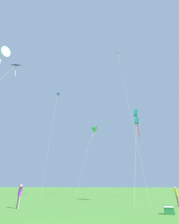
{
  "coord_description": "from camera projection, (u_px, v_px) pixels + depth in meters",
  "views": [
    {
      "loc": [
        2.65,
        -4.84,
        1.65
      ],
      "look_at": [
        -3.9,
        17.79,
        13.26
      ],
      "focal_mm": 24.08,
      "sensor_mm": 36.0,
      "label": 1
    }
  ],
  "objects": [
    {
      "name": "kite_black_large",
      "position": [
        13.0,
        69.0,
        23.54
      ],
      "size": [
        2.32,
        7.82,
        19.83
      ],
      "color": "black",
      "rests_on": "ground_plane"
    },
    {
      "name": "kite_white_distant",
      "position": [
        3.0,
        52.0,
        29.96
      ],
      "size": [
        2.16,
        11.17,
        26.79
      ],
      "color": "white",
      "rests_on": "ground_plane"
    },
    {
      "name": "kite_green_small",
      "position": [
        93.0,
        128.0,
        34.46
      ],
      "size": [
        2.15,
        7.59,
        14.46
      ],
      "color": "green",
      "rests_on": "ground_plane"
    },
    {
      "name": "kite_teal_box",
      "position": [
        136.0,
        117.0,
        20.67
      ],
      "size": [
        1.81,
        6.51,
        11.21
      ],
      "color": "teal",
      "rests_on": "ground_plane"
    },
    {
      "name": "picnic_cooler",
      "position": [
        169.0,
        210.0,
        9.71
      ],
      "size": [
        0.6,
        0.4,
        0.44
      ],
      "color": "#2D8C47",
      "rests_on": "ground_plane"
    },
    {
      "name": "kite_blue_delta",
      "position": [
        58.0,
        94.0,
        35.86
      ],
      "size": [
        2.0,
        4.63,
        21.95
      ],
      "color": "blue",
      "rests_on": "ground_plane"
    },
    {
      "name": "kite_pink_low",
      "position": [
        118.0,
        58.0,
        32.0
      ],
      "size": [
        2.11,
        11.28,
        29.39
      ],
      "color": "pink",
      "rests_on": "ground_plane"
    },
    {
      "name": "person_with_spool",
      "position": [
        20.0,
        194.0,
        12.6
      ],
      "size": [
        0.56,
        0.28,
        1.76
      ],
      "color": "gray",
      "rests_on": "ground_plane"
    },
    {
      "name": "person_near_tree",
      "position": [
        176.0,
        194.0,
        13.75
      ],
      "size": [
        0.28,
        0.49,
        1.57
      ],
      "color": "#665B4C",
      "rests_on": "ground_plane"
    }
  ]
}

